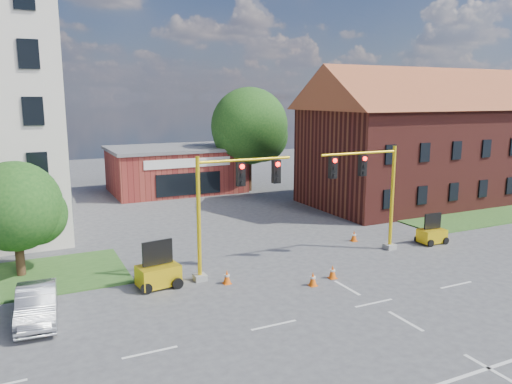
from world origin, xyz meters
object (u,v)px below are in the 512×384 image
pickup_white (374,205)px  trailer_west (158,273)px  signal_mast_east (370,187)px  trailer_east (432,234)px  signal_mast_west (230,200)px

pickup_white → trailer_west: bearing=119.7°
signal_mast_east → pickup_white: size_ratio=1.23×
signal_mast_east → trailer_west: size_ratio=2.83×
trailer_west → trailer_east: trailer_west is taller
signal_mast_west → pickup_white: bearing=26.8°
trailer_east → signal_mast_east: bearing=-179.5°
trailer_west → trailer_east: bearing=-8.7°
signal_mast_east → trailer_west: bearing=179.7°
signal_mast_east → pickup_white: bearing=49.4°
signal_mast_west → trailer_west: signal_mast_west is taller
signal_mast_west → trailer_west: bearing=178.9°
signal_mast_west → trailer_east: size_ratio=3.40×
trailer_east → pickup_white: bearing=79.5°
signal_mast_east → pickup_white: signal_mast_east is taller
signal_mast_east → trailer_east: (4.82, -0.17, -3.35)m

